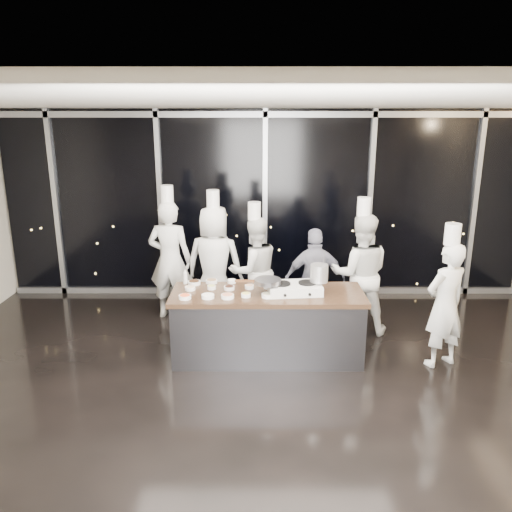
{
  "coord_description": "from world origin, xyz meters",
  "views": [
    {
      "loc": [
        -0.14,
        -5.1,
        3.05
      ],
      "look_at": [
        -0.15,
        1.2,
        1.3
      ],
      "focal_mm": 35.0,
      "sensor_mm": 36.0,
      "label": 1
    }
  ],
  "objects_px": {
    "demo_counter": "(267,325)",
    "frying_pan": "(267,281)",
    "chef_right": "(360,273)",
    "chef_left": "(214,263)",
    "chef_side": "(445,303)",
    "stock_pot": "(319,273)",
    "stove": "(294,288)",
    "guest": "(315,280)",
    "chef_center": "(254,270)",
    "chef_far_left": "(170,259)"
  },
  "relations": [
    {
      "from": "chef_center",
      "to": "chef_side",
      "type": "height_order",
      "value": "chef_center"
    },
    {
      "from": "chef_right",
      "to": "chef_far_left",
      "type": "bearing_deg",
      "value": -6.66
    },
    {
      "from": "frying_pan",
      "to": "stock_pot",
      "type": "distance_m",
      "value": 0.67
    },
    {
      "from": "chef_center",
      "to": "stock_pot",
      "type": "bearing_deg",
      "value": 103.54
    },
    {
      "from": "stove",
      "to": "chef_side",
      "type": "relative_size",
      "value": 0.38
    },
    {
      "from": "frying_pan",
      "to": "chef_right",
      "type": "xyz_separation_m",
      "value": [
        1.36,
        0.9,
        -0.18
      ]
    },
    {
      "from": "chef_left",
      "to": "chef_side",
      "type": "distance_m",
      "value": 3.34
    },
    {
      "from": "stock_pot",
      "to": "stove",
      "type": "bearing_deg",
      "value": -173.08
    },
    {
      "from": "chef_far_left",
      "to": "chef_center",
      "type": "relative_size",
      "value": 1.12
    },
    {
      "from": "stove",
      "to": "chef_left",
      "type": "relative_size",
      "value": 0.35
    },
    {
      "from": "frying_pan",
      "to": "chef_right",
      "type": "relative_size",
      "value": 0.3
    },
    {
      "from": "chef_left",
      "to": "stove",
      "type": "bearing_deg",
      "value": 140.41
    },
    {
      "from": "chef_left",
      "to": "chef_side",
      "type": "xyz_separation_m",
      "value": [
        2.99,
        -1.49,
        -0.08
      ]
    },
    {
      "from": "stove",
      "to": "stock_pot",
      "type": "height_order",
      "value": "stock_pot"
    },
    {
      "from": "stove",
      "to": "chef_right",
      "type": "relative_size",
      "value": 0.35
    },
    {
      "from": "chef_side",
      "to": "chef_left",
      "type": "bearing_deg",
      "value": -51.12
    },
    {
      "from": "stove",
      "to": "frying_pan",
      "type": "height_order",
      "value": "frying_pan"
    },
    {
      "from": "chef_center",
      "to": "guest",
      "type": "relative_size",
      "value": 1.22
    },
    {
      "from": "guest",
      "to": "chef_far_left",
      "type": "bearing_deg",
      "value": -14.36
    },
    {
      "from": "chef_left",
      "to": "chef_center",
      "type": "bearing_deg",
      "value": 179.68
    },
    {
      "from": "guest",
      "to": "chef_side",
      "type": "bearing_deg",
      "value": 140.24
    },
    {
      "from": "demo_counter",
      "to": "frying_pan",
      "type": "distance_m",
      "value": 0.62
    },
    {
      "from": "frying_pan",
      "to": "chef_side",
      "type": "relative_size",
      "value": 0.33
    },
    {
      "from": "frying_pan",
      "to": "guest",
      "type": "distance_m",
      "value": 1.26
    },
    {
      "from": "guest",
      "to": "chef_right",
      "type": "height_order",
      "value": "chef_right"
    },
    {
      "from": "chef_center",
      "to": "chef_left",
      "type": "bearing_deg",
      "value": -31.93
    },
    {
      "from": "chef_left",
      "to": "guest",
      "type": "bearing_deg",
      "value": 176.28
    },
    {
      "from": "demo_counter",
      "to": "guest",
      "type": "bearing_deg",
      "value": 52.71
    },
    {
      "from": "chef_side",
      "to": "chef_far_left",
      "type": "bearing_deg",
      "value": -47.95
    },
    {
      "from": "chef_center",
      "to": "chef_far_left",
      "type": "bearing_deg",
      "value": -30.87
    },
    {
      "from": "stove",
      "to": "chef_side",
      "type": "distance_m",
      "value": 1.87
    },
    {
      "from": "demo_counter",
      "to": "chef_right",
      "type": "xyz_separation_m",
      "value": [
        1.35,
        0.84,
        0.44
      ]
    },
    {
      "from": "chef_far_left",
      "to": "guest",
      "type": "relative_size",
      "value": 1.36
    },
    {
      "from": "frying_pan",
      "to": "chef_right",
      "type": "distance_m",
      "value": 1.64
    },
    {
      "from": "frying_pan",
      "to": "stove",
      "type": "bearing_deg",
      "value": 0.84
    },
    {
      "from": "chef_right",
      "to": "chef_side",
      "type": "bearing_deg",
      "value": 133.93
    },
    {
      "from": "stove",
      "to": "stock_pot",
      "type": "distance_m",
      "value": 0.37
    },
    {
      "from": "stock_pot",
      "to": "frying_pan",
      "type": "bearing_deg",
      "value": -173.22
    },
    {
      "from": "guest",
      "to": "chef_center",
      "type": "bearing_deg",
      "value": -18.33
    },
    {
      "from": "demo_counter",
      "to": "stove",
      "type": "relative_size",
      "value": 3.5
    },
    {
      "from": "chef_left",
      "to": "chef_right",
      "type": "xyz_separation_m",
      "value": [
        2.13,
        -0.46,
        -0.02
      ]
    },
    {
      "from": "demo_counter",
      "to": "guest",
      "type": "xyz_separation_m",
      "value": [
        0.71,
        0.93,
        0.31
      ]
    },
    {
      "from": "chef_left",
      "to": "guest",
      "type": "height_order",
      "value": "chef_left"
    },
    {
      "from": "demo_counter",
      "to": "stock_pot",
      "type": "relative_size",
      "value": 10.97
    },
    {
      "from": "demo_counter",
      "to": "chef_side",
      "type": "distance_m",
      "value": 2.24
    },
    {
      "from": "chef_center",
      "to": "chef_side",
      "type": "relative_size",
      "value": 1.02
    },
    {
      "from": "demo_counter",
      "to": "chef_far_left",
      "type": "xyz_separation_m",
      "value": [
        -1.48,
        1.39,
        0.49
      ]
    },
    {
      "from": "demo_counter",
      "to": "chef_right",
      "type": "relative_size",
      "value": 1.24
    },
    {
      "from": "chef_left",
      "to": "chef_right",
      "type": "height_order",
      "value": "chef_left"
    },
    {
      "from": "stock_pot",
      "to": "chef_right",
      "type": "height_order",
      "value": "chef_right"
    }
  ]
}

